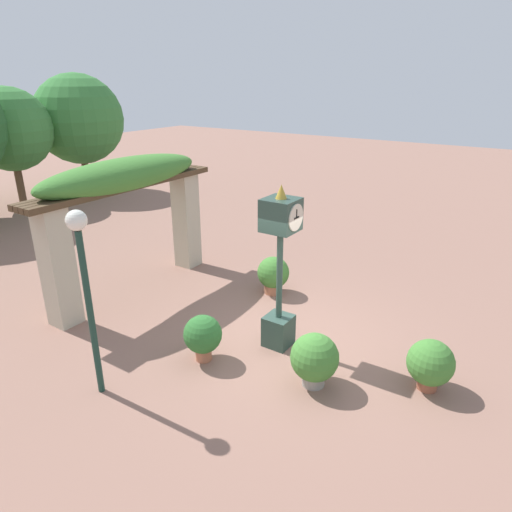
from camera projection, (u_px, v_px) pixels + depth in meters
ground_plane at (286, 341)px, 8.69m from camera, size 60.00×60.00×0.00m
pedestal_clock at (280, 265)px, 7.99m from camera, size 0.56×0.61×3.05m
pergola at (126, 193)px, 9.94m from camera, size 4.85×1.11×3.09m
potted_plant_near_left at (430, 364)px, 7.20m from camera, size 0.74×0.74×0.86m
potted_plant_near_right at (314, 359)px, 7.28m from camera, size 0.79×0.79×0.91m
potted_plant_far_left at (273, 274)px, 10.46m from camera, size 0.74×0.74×0.88m
potted_plant_far_right at (203, 335)px, 7.94m from camera, size 0.68×0.68×0.85m
lamp_post at (84, 271)px, 6.55m from camera, size 0.30×0.30×3.00m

